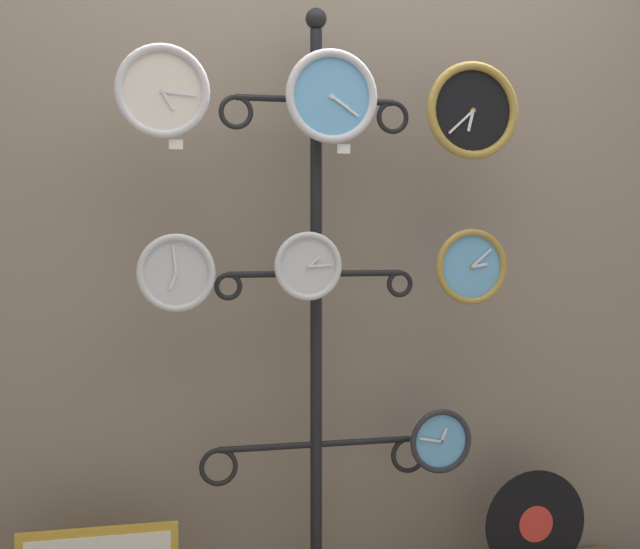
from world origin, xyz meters
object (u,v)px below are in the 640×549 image
object	(u,v)px
clock_top_right	(472,111)
clock_bottom_right	(440,441)
display_stand	(316,419)
clock_middle_center	(308,266)
clock_middle_left	(176,273)
clock_top_left	(162,91)
clock_middle_right	(471,267)
clock_top_center	(331,97)
vinyl_record	(535,524)

from	to	relation	value
clock_top_right	clock_bottom_right	world-z (taller)	clock_top_right
display_stand	clock_middle_center	bearing A→B (deg)	-118.77
display_stand	clock_middle_center	distance (m)	0.49
clock_middle_left	clock_top_left	bearing A→B (deg)	-136.10
clock_middle_right	clock_top_center	bearing A→B (deg)	-179.70
clock_top_center	clock_middle_right	bearing A→B (deg)	0.30
clock_middle_center	clock_top_right	bearing A→B (deg)	-3.55
clock_top_center	clock_top_right	size ratio (longest dim) A/B	0.94
display_stand	clock_bottom_right	distance (m)	0.40
clock_top_left	clock_middle_center	distance (m)	0.66
display_stand	clock_top_center	bearing A→B (deg)	-75.95
clock_middle_center	clock_bottom_right	world-z (taller)	clock_middle_center
clock_top_center	clock_middle_center	distance (m)	0.51
clock_top_right	vinyl_record	xyz separation A→B (m)	(0.25, 0.04, -1.33)
clock_bottom_right	clock_top_center	bearing A→B (deg)	-177.90
clock_top_center	vinyl_record	xyz separation A→B (m)	(0.70, 0.01, -1.36)
clock_top_right	clock_bottom_right	size ratio (longest dim) A/B	1.47
vinyl_record	clock_middle_center	bearing A→B (deg)	-179.73
vinyl_record	clock_middle_right	bearing A→B (deg)	-177.54
clock_top_left	clock_bottom_right	distance (m)	1.36
display_stand	clock_middle_right	xyz separation A→B (m)	(0.48, -0.09, 0.48)
clock_top_left	clock_middle_center	bearing A→B (deg)	3.93
display_stand	clock_top_left	size ratio (longest dim) A/B	6.96
display_stand	clock_middle_left	xyz separation A→B (m)	(-0.44, -0.08, 0.47)
display_stand	vinyl_record	size ratio (longest dim) A/B	5.32
clock_top_left	clock_middle_left	xyz separation A→B (m)	(0.04, 0.04, -0.52)
clock_top_left	clock_middle_center	xyz separation A→B (m)	(0.43, 0.03, -0.50)
clock_middle_left	display_stand	bearing A→B (deg)	10.19
display_stand	clock_middle_center	world-z (taller)	display_stand
clock_middle_left	vinyl_record	distance (m)	1.43
clock_top_center	vinyl_record	world-z (taller)	clock_top_center
clock_top_right	display_stand	bearing A→B (deg)	165.92
clock_middle_center	clock_top_left	bearing A→B (deg)	-176.07
clock_top_center	clock_bottom_right	distance (m)	1.12
display_stand	clock_middle_center	xyz separation A→B (m)	(-0.05, -0.09, 0.48)
clock_middle_right	clock_top_right	bearing A→B (deg)	-113.06
clock_bottom_right	clock_top_left	bearing A→B (deg)	-177.76
clock_middle_center	clock_middle_right	world-z (taller)	clock_middle_right
clock_top_right	clock_bottom_right	bearing A→B (deg)	156.83
clock_middle_left	vinyl_record	world-z (taller)	clock_middle_left
clock_top_right	clock_middle_right	size ratio (longest dim) A/B	1.26
clock_top_right	clock_top_center	bearing A→B (deg)	177.05
clock_middle_right	clock_bottom_right	bearing A→B (deg)	173.51
display_stand	clock_top_left	bearing A→B (deg)	-166.44
clock_top_left	clock_middle_right	size ratio (longest dim) A/B	1.13
clock_middle_center	clock_bottom_right	xyz separation A→B (m)	(0.43, 0.00, -0.56)
display_stand	vinyl_record	world-z (taller)	display_stand
clock_middle_center	clock_bottom_right	distance (m)	0.70
display_stand	clock_middle_left	distance (m)	0.65
clock_middle_left	clock_top_center	bearing A→B (deg)	-1.92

